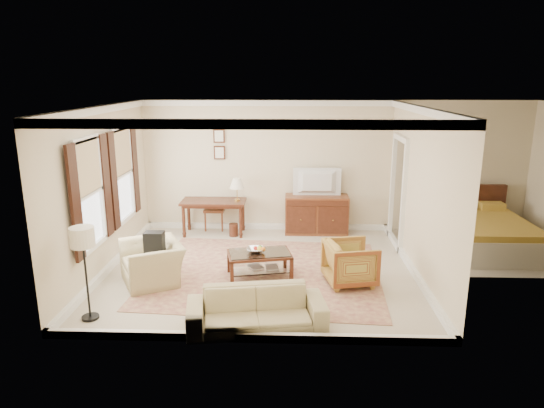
# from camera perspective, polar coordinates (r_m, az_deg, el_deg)

# --- Properties ---
(room_shell) EXTENTS (5.51, 5.01, 2.91)m
(room_shell) POSITION_cam_1_polar(r_m,az_deg,el_deg) (8.22, -1.49, 8.43)
(room_shell) COLOR beige
(room_shell) RESTS_ON ground
(annex_bedroom) EXTENTS (3.00, 2.70, 2.90)m
(annex_bedroom) POSITION_cam_1_polar(r_m,az_deg,el_deg) (10.56, 24.19, -3.31)
(annex_bedroom) COLOR beige
(annex_bedroom) RESTS_ON ground
(window_front) EXTENTS (0.12, 1.56, 1.80)m
(window_front) POSITION_cam_1_polar(r_m,az_deg,el_deg) (8.31, -20.68, 1.12)
(window_front) COLOR #CCB284
(window_front) RESTS_ON room_shell
(window_rear) EXTENTS (0.12, 1.56, 1.80)m
(window_rear) POSITION_cam_1_polar(r_m,az_deg,el_deg) (9.77, -17.14, 3.32)
(window_rear) COLOR #CCB284
(window_rear) RESTS_ON room_shell
(doorway) EXTENTS (0.10, 1.12, 2.25)m
(doorway) POSITION_cam_1_polar(r_m,az_deg,el_deg) (10.16, 14.56, 1.16)
(doorway) COLOR white
(doorway) RESTS_ON room_shell
(rug) EXTENTS (4.23, 3.70, 0.01)m
(rug) POSITION_cam_1_polar(r_m,az_deg,el_deg) (8.69, -0.85, -8.05)
(rug) COLOR maroon
(rug) RESTS_ON room_shell
(writing_desk) EXTENTS (1.39, 0.70, 0.76)m
(writing_desk) POSITION_cam_1_polar(r_m,az_deg,el_deg) (10.68, -6.88, -0.15)
(writing_desk) COLOR #4C2315
(writing_desk) RESTS_ON room_shell
(desk_chair) EXTENTS (0.52, 0.52, 1.05)m
(desk_chair) POSITION_cam_1_polar(r_m,az_deg,el_deg) (11.06, -6.77, -0.32)
(desk_chair) COLOR brown
(desk_chair) RESTS_ON room_shell
(desk_lamp) EXTENTS (0.32, 0.32, 0.50)m
(desk_lamp) POSITION_cam_1_polar(r_m,az_deg,el_deg) (10.53, -4.14, 1.71)
(desk_lamp) COLOR silver
(desk_lamp) RESTS_ON writing_desk
(framed_prints) EXTENTS (0.25, 0.04, 0.68)m
(framed_prints) POSITION_cam_1_polar(r_m,az_deg,el_deg) (10.83, -6.22, 7.02)
(framed_prints) COLOR #4C2315
(framed_prints) RESTS_ON room_shell
(sideboard) EXTENTS (1.38, 0.53, 0.85)m
(sideboard) POSITION_cam_1_polar(r_m,az_deg,el_deg) (10.78, 5.25, -1.22)
(sideboard) COLOR brown
(sideboard) RESTS_ON room_shell
(tv) EXTENTS (1.00, 0.57, 0.13)m
(tv) POSITION_cam_1_polar(r_m,az_deg,el_deg) (10.55, 5.37, 3.58)
(tv) COLOR black
(tv) RESTS_ON sideboard
(coffee_table) EXTENTS (1.18, 0.84, 0.45)m
(coffee_table) POSITION_cam_1_polar(r_m,az_deg,el_deg) (8.40, -1.49, -6.38)
(coffee_table) COLOR #4C2315
(coffee_table) RESTS_ON room_shell
(fruit_bowl) EXTENTS (0.42, 0.42, 0.10)m
(fruit_bowl) POSITION_cam_1_polar(r_m,az_deg,el_deg) (8.35, -1.97, -5.33)
(fruit_bowl) COLOR silver
(fruit_bowl) RESTS_ON coffee_table
(book_a) EXTENTS (0.26, 0.17, 0.38)m
(book_a) POSITION_cam_1_polar(r_m,az_deg,el_deg) (8.45, -2.61, -7.48)
(book_a) COLOR brown
(book_a) RESTS_ON coffee_table
(book_b) EXTENTS (0.28, 0.07, 0.38)m
(book_b) POSITION_cam_1_polar(r_m,az_deg,el_deg) (8.47, -0.72, -7.45)
(book_b) COLOR brown
(book_b) RESTS_ON coffee_table
(striped_armchair) EXTENTS (0.87, 0.91, 0.81)m
(striped_armchair) POSITION_cam_1_polar(r_m,az_deg,el_deg) (8.22, 9.20, -6.63)
(striped_armchair) COLOR brown
(striped_armchair) RESTS_ON room_shell
(club_armchair) EXTENTS (1.10, 1.25, 0.92)m
(club_armchair) POSITION_cam_1_polar(r_m,az_deg,el_deg) (8.41, -13.92, -5.95)
(club_armchair) COLOR tan
(club_armchair) RESTS_ON room_shell
(backpack) EXTENTS (0.34, 0.38, 0.40)m
(backpack) POSITION_cam_1_polar(r_m,az_deg,el_deg) (8.37, -13.68, -4.25)
(backpack) COLOR black
(backpack) RESTS_ON club_armchair
(sofa) EXTENTS (1.95, 0.84, 0.74)m
(sofa) POSITION_cam_1_polar(r_m,az_deg,el_deg) (6.76, -1.85, -11.58)
(sofa) COLOR tan
(sofa) RESTS_ON room_shell
(floor_lamp) EXTENTS (0.34, 0.34, 1.37)m
(floor_lamp) POSITION_cam_1_polar(r_m,az_deg,el_deg) (7.20, -21.36, -4.40)
(floor_lamp) COLOR black
(floor_lamp) RESTS_ON room_shell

